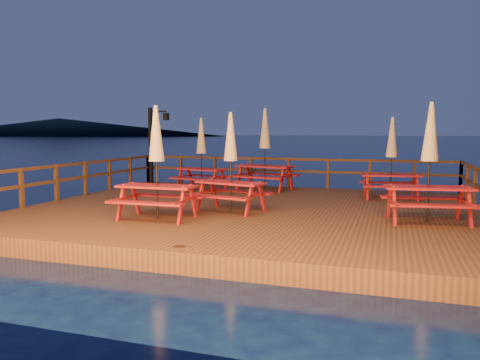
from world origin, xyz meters
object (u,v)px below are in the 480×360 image
at_px(picnic_table_1, 265,148).
at_px(picnic_table_2, 157,161).
at_px(picnic_table_0, 430,160).
at_px(lamp_post, 154,138).

xyz_separation_m(picnic_table_1, picnic_table_2, (-1.01, -6.15, -0.10)).
relative_size(picnic_table_0, picnic_table_2, 1.02).
bearing_deg(picnic_table_0, lamp_post, 142.53).
distance_m(lamp_post, picnic_table_2, 7.81).
distance_m(lamp_post, picnic_table_1, 4.81).
bearing_deg(lamp_post, picnic_table_0, -28.36).
bearing_deg(picnic_table_1, picnic_table_2, -87.15).
height_order(lamp_post, picnic_table_1, lamp_post).
bearing_deg(lamp_post, picnic_table_2, -61.34).
height_order(lamp_post, picnic_table_0, lamp_post).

